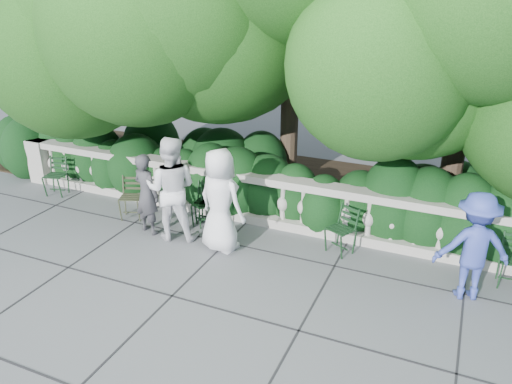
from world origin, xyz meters
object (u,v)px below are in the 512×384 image
at_px(chair_c, 202,228).
at_px(person_woman_grey, 147,194).
at_px(chair_d, 206,225).
at_px(chair_b, 210,229).
at_px(person_casual_man, 171,189).
at_px(chair_weathered, 131,221).
at_px(chair_f, 510,291).
at_px(person_businessman, 220,201).
at_px(person_older_blue, 474,247).
at_px(chair_a, 55,197).
at_px(chair_e, 333,255).

height_order(chair_c, person_woman_grey, person_woman_grey).
bearing_deg(person_woman_grey, chair_d, -127.14).
xyz_separation_m(chair_b, person_casual_man, (-0.45, -0.53, 0.95)).
bearing_deg(chair_weathered, person_casual_man, -31.20).
height_order(chair_f, person_woman_grey, person_woman_grey).
relative_size(chair_d, person_businessman, 0.46).
bearing_deg(person_businessman, chair_d, -29.31).
relative_size(chair_f, person_older_blue, 0.51).
height_order(chair_c, chair_weathered, same).
distance_m(chair_d, person_casual_man, 1.18).
height_order(person_businessman, person_older_blue, person_businessman).
bearing_deg(person_businessman, person_woman_grey, 13.56).
distance_m(chair_f, person_older_blue, 1.12).
relative_size(chair_a, chair_weathered, 1.00).
relative_size(chair_b, person_woman_grey, 0.55).
distance_m(chair_weathered, person_woman_grey, 1.00).
xyz_separation_m(chair_a, chair_f, (8.99, 0.05, 0.00)).
xyz_separation_m(chair_b, chair_d, (-0.15, 0.10, 0.00)).
bearing_deg(person_older_blue, person_businessman, -15.97).
relative_size(chair_e, person_businessman, 0.46).
relative_size(chair_c, person_businessman, 0.46).
distance_m(chair_e, chair_f, 2.75).
xyz_separation_m(chair_weathered, person_woman_grey, (0.60, -0.22, 0.77)).
relative_size(chair_c, chair_d, 1.00).
bearing_deg(chair_a, chair_b, -12.17).
height_order(chair_c, person_older_blue, person_older_blue).
bearing_deg(person_older_blue, chair_b, -23.46).
bearing_deg(person_woman_grey, chair_a, 4.91).
distance_m(chair_a, chair_b, 3.83).
xyz_separation_m(chair_d, person_woman_grey, (-0.83, -0.64, 0.77)).
bearing_deg(chair_c, person_businessman, -44.98).
relative_size(chair_a, chair_f, 1.00).
height_order(chair_e, person_businessman, person_businessman).
bearing_deg(chair_b, person_woman_grey, -172.33).
bearing_deg(person_woman_grey, person_casual_man, -163.00).
xyz_separation_m(chair_e, person_older_blue, (2.12, -0.37, 0.83)).
relative_size(chair_a, person_casual_man, 0.44).
xyz_separation_m(chair_b, person_businessman, (0.54, -0.57, 0.91)).
height_order(chair_weathered, person_casual_man, person_casual_man).
bearing_deg(person_casual_man, person_older_blue, 164.14).
relative_size(chair_b, chair_c, 1.00).
distance_m(chair_e, chair_weathered, 4.01).
relative_size(chair_c, person_older_blue, 0.51).
bearing_deg(person_older_blue, person_woman_grey, -16.94).
xyz_separation_m(person_casual_man, person_older_blue, (4.98, 0.15, -0.12)).
bearing_deg(person_woman_grey, chair_e, -155.83).
bearing_deg(chair_b, chair_f, -21.09).
distance_m(chair_c, person_older_blue, 4.78).
height_order(chair_e, chair_weathered, same).
relative_size(chair_d, person_older_blue, 0.51).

